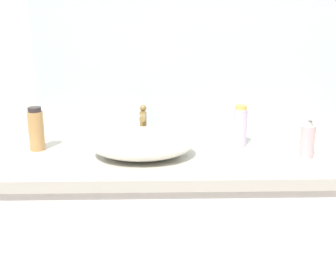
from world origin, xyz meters
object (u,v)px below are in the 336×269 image
lotion_bottle (36,129)px  sink_basin (142,143)px  soap_dispenser (308,139)px  spray_can (240,126)px

lotion_bottle → sink_basin: bearing=-12.3°
soap_dispenser → lotion_bottle: bearing=173.5°
sink_basin → lotion_bottle: 0.44m
sink_basin → lotion_bottle: size_ratio=2.26×
sink_basin → lotion_bottle: lotion_bottle is taller
lotion_bottle → spray_can: 0.83m
soap_dispenser → sink_basin: bearing=177.5°
soap_dispenser → spray_can: 0.27m
lotion_bottle → soap_dispenser: bearing=-6.5°
soap_dispenser → lotion_bottle: lotion_bottle is taller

